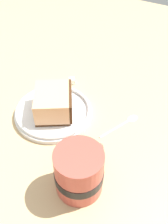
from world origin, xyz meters
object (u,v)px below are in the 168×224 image
Objects in this scene: tea_mug at (79,171)px; sugar_cube at (72,81)px; teaspoon at (127,121)px; small_plate at (53,112)px; cake_slice at (54,102)px.

sugar_cube is (-17.10, 26.68, -4.21)cm from tea_mug.
sugar_cube is at bearing 122.65° from tea_mug.
sugar_cube is (-18.95, 6.61, 0.42)cm from teaspoon.
tea_mug is at bearing -43.00° from small_plate.
small_plate is at bearing 137.00° from tea_mug.
cake_slice is at bearing 136.27° from tea_mug.
cake_slice is 8.35× the size of sugar_cube.
teaspoon is at bearing 19.77° from cake_slice.
tea_mug is at bearing -95.27° from teaspoon.
tea_mug is at bearing -43.73° from cake_slice.
tea_mug is (14.75, -14.11, 1.00)cm from cake_slice.
small_plate reaches higher than teaspoon.
tea_mug is 7.61× the size of sugar_cube.
cake_slice is 20.44cm from tea_mug.
tea_mug is 31.97cm from sugar_cube.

